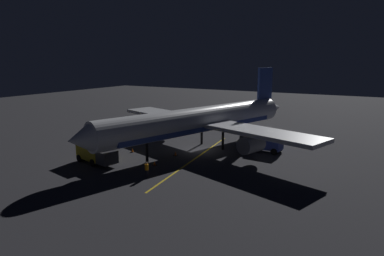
{
  "coord_description": "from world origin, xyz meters",
  "views": [
    {
      "loc": [
        -21.91,
        40.84,
        12.49
      ],
      "look_at": [
        0.0,
        2.0,
        3.5
      ],
      "focal_mm": 31.69,
      "sensor_mm": 36.0,
      "label": 1
    }
  ],
  "objects_px": {
    "traffic_cone_near_left": "(155,163)",
    "traffic_cone_near_right": "(132,150)",
    "catering_truck": "(263,143)",
    "traffic_cone_under_wing": "(176,154)",
    "airliner": "(202,121)",
    "ground_crew_worker": "(147,170)",
    "baggage_truck": "(95,153)"
  },
  "relations": [
    {
      "from": "baggage_truck",
      "to": "ground_crew_worker",
      "type": "bearing_deg",
      "value": 172.62
    },
    {
      "from": "baggage_truck",
      "to": "traffic_cone_near_right",
      "type": "distance_m",
      "value": 6.32
    },
    {
      "from": "baggage_truck",
      "to": "catering_truck",
      "type": "xyz_separation_m",
      "value": [
        -16.15,
        -15.52,
        -0.09
      ]
    },
    {
      "from": "baggage_truck",
      "to": "ground_crew_worker",
      "type": "distance_m",
      "value": 8.7
    },
    {
      "from": "traffic_cone_under_wing",
      "to": "baggage_truck",
      "type": "bearing_deg",
      "value": 48.64
    },
    {
      "from": "airliner",
      "to": "traffic_cone_near_right",
      "type": "bearing_deg",
      "value": 38.99
    },
    {
      "from": "ground_crew_worker",
      "to": "airliner",
      "type": "bearing_deg",
      "value": -88.56
    },
    {
      "from": "ground_crew_worker",
      "to": "traffic_cone_near_right",
      "type": "height_order",
      "value": "ground_crew_worker"
    },
    {
      "from": "traffic_cone_near_left",
      "to": "traffic_cone_near_right",
      "type": "distance_m",
      "value": 7.06
    },
    {
      "from": "airliner",
      "to": "catering_truck",
      "type": "relative_size",
      "value": 6.42
    },
    {
      "from": "ground_crew_worker",
      "to": "traffic_cone_near_right",
      "type": "xyz_separation_m",
      "value": [
        7.96,
        -7.32,
        -0.64
      ]
    },
    {
      "from": "traffic_cone_near_right",
      "to": "traffic_cone_under_wing",
      "type": "distance_m",
      "value": 6.27
    },
    {
      "from": "baggage_truck",
      "to": "catering_truck",
      "type": "bearing_deg",
      "value": -136.13
    },
    {
      "from": "catering_truck",
      "to": "traffic_cone_near_right",
      "type": "xyz_separation_m",
      "value": [
        15.48,
        9.31,
        -0.92
      ]
    },
    {
      "from": "baggage_truck",
      "to": "catering_truck",
      "type": "height_order",
      "value": "baggage_truck"
    },
    {
      "from": "ground_crew_worker",
      "to": "traffic_cone_near_left",
      "type": "xyz_separation_m",
      "value": [
        1.77,
        -3.92,
        -0.64
      ]
    },
    {
      "from": "ground_crew_worker",
      "to": "traffic_cone_near_left",
      "type": "height_order",
      "value": "ground_crew_worker"
    },
    {
      "from": "airliner",
      "to": "traffic_cone_near_left",
      "type": "height_order",
      "value": "airliner"
    },
    {
      "from": "baggage_truck",
      "to": "traffic_cone_near_left",
      "type": "relative_size",
      "value": 11.53
    },
    {
      "from": "ground_crew_worker",
      "to": "traffic_cone_under_wing",
      "type": "relative_size",
      "value": 3.16
    },
    {
      "from": "airliner",
      "to": "baggage_truck",
      "type": "distance_m",
      "value": 15.16
    },
    {
      "from": "airliner",
      "to": "traffic_cone_near_right",
      "type": "xyz_separation_m",
      "value": [
        7.62,
        6.16,
        -3.85
      ]
    },
    {
      "from": "traffic_cone_near_left",
      "to": "traffic_cone_near_right",
      "type": "relative_size",
      "value": 1.0
    },
    {
      "from": "traffic_cone_near_right",
      "to": "traffic_cone_under_wing",
      "type": "xyz_separation_m",
      "value": [
        -6.09,
        -1.47,
        0.0
      ]
    },
    {
      "from": "traffic_cone_near_right",
      "to": "catering_truck",
      "type": "bearing_deg",
      "value": -148.97
    },
    {
      "from": "baggage_truck",
      "to": "traffic_cone_near_right",
      "type": "height_order",
      "value": "baggage_truck"
    },
    {
      "from": "traffic_cone_near_left",
      "to": "traffic_cone_under_wing",
      "type": "distance_m",
      "value": 4.87
    },
    {
      "from": "catering_truck",
      "to": "traffic_cone_under_wing",
      "type": "bearing_deg",
      "value": 39.87
    },
    {
      "from": "airliner",
      "to": "traffic_cone_near_right",
      "type": "relative_size",
      "value": 68.66
    },
    {
      "from": "traffic_cone_near_left",
      "to": "traffic_cone_near_right",
      "type": "xyz_separation_m",
      "value": [
        6.18,
        -3.4,
        0.0
      ]
    },
    {
      "from": "airliner",
      "to": "traffic_cone_near_left",
      "type": "bearing_deg",
      "value": 81.48
    },
    {
      "from": "catering_truck",
      "to": "traffic_cone_under_wing",
      "type": "xyz_separation_m",
      "value": [
        9.39,
        7.84,
        -0.92
      ]
    }
  ]
}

